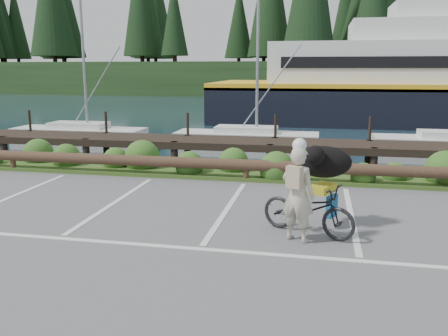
% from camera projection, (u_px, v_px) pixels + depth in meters
% --- Properties ---
extents(ground, '(72.00, 72.00, 0.00)m').
position_uv_depth(ground, '(206.00, 241.00, 8.35)').
color(ground, '#545557').
extents(harbor_backdrop, '(170.00, 160.00, 30.00)m').
position_uv_depth(harbor_backdrop, '(312.00, 86.00, 83.55)').
color(harbor_backdrop, '#172B37').
rests_on(harbor_backdrop, ground).
extents(vegetation_strip, '(34.00, 1.60, 0.10)m').
position_uv_depth(vegetation_strip, '(250.00, 174.00, 13.43)').
color(vegetation_strip, '#3D5B21').
rests_on(vegetation_strip, ground).
extents(log_rail, '(32.00, 0.30, 0.60)m').
position_uv_depth(log_rail, '(246.00, 181.00, 12.77)').
color(log_rail, '#443021').
rests_on(log_rail, ground).
extents(bicycle, '(1.91, 1.33, 0.95)m').
position_uv_depth(bicycle, '(308.00, 209.00, 8.61)').
color(bicycle, black).
rests_on(bicycle, ground).
extents(cyclist, '(0.73, 0.62, 1.69)m').
position_uv_depth(cyclist, '(298.00, 194.00, 8.20)').
color(cyclist, '#BEB7A1').
rests_on(cyclist, ground).
extents(dog, '(0.91, 1.17, 0.61)m').
position_uv_depth(dog, '(323.00, 162.00, 8.91)').
color(dog, black).
rests_on(dog, bicycle).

